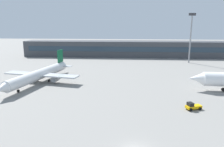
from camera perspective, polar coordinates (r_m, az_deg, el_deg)
ground_plane at (r=73.85m, az=5.20°, el=-2.35°), size 400.00×400.00×0.00m
terminal_building at (r=130.61m, az=4.85°, el=6.32°), size 123.50×12.13×9.00m
airplane_mid at (r=76.33m, az=-18.17°, el=-0.27°), size 26.20×37.10×9.23m
baggage_tug_yellow at (r=54.32m, az=19.99°, el=-7.89°), size 3.90×2.76×1.75m
floodlight_tower_west at (r=115.21m, az=19.56°, el=9.46°), size 3.20×0.80×23.87m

